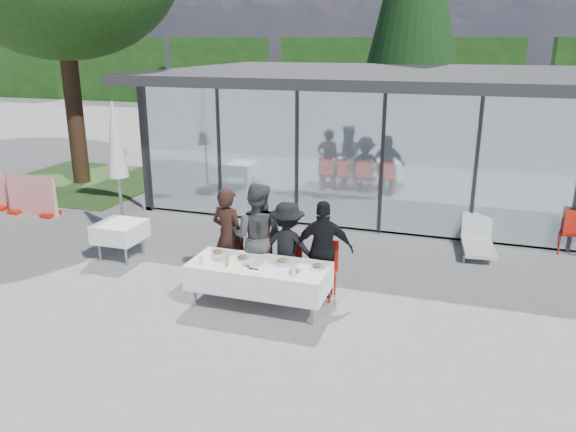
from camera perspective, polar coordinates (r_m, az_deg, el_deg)
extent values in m
plane|color=gray|center=(9.48, -1.17, -8.82)|extent=(90.00, 90.00, 0.00)
cube|color=gray|center=(16.56, 14.81, 2.33)|extent=(14.00, 8.00, 0.10)
cube|color=black|center=(20.09, 15.97, 9.33)|extent=(14.00, 0.20, 3.20)
cube|color=black|center=(17.98, -7.51, 8.96)|extent=(0.20, 8.00, 3.20)
cube|color=silver|center=(12.34, 14.01, 4.77)|extent=(13.60, 0.06, 3.10)
cube|color=#2D2D30|center=(15.66, 15.64, 13.59)|extent=(14.80, 8.80, 0.24)
cube|color=#262628|center=(14.50, -13.97, 6.60)|extent=(0.08, 0.10, 3.10)
cube|color=#262628|center=(13.58, -6.95, 6.27)|extent=(0.08, 0.10, 3.10)
cube|color=#262628|center=(12.88, 0.94, 5.80)|extent=(0.08, 0.10, 3.10)
cube|color=#262628|center=(12.45, 9.54, 5.15)|extent=(0.08, 0.10, 3.10)
cube|color=#262628|center=(12.31, 18.52, 4.36)|extent=(0.08, 0.10, 3.10)
cube|color=red|center=(15.35, 5.17, 3.23)|extent=(0.45, 0.45, 0.90)
cube|color=red|center=(15.58, 10.98, 3.18)|extent=(0.45, 0.45, 0.90)
cube|color=red|center=(15.00, 20.21, 1.86)|extent=(0.45, 0.45, 0.90)
cube|color=#153510|center=(48.79, -24.72, 13.51)|extent=(6.50, 2.00, 4.40)
cube|color=#153510|center=(43.80, -16.76, 14.07)|extent=(6.50, 2.00, 4.40)
cube|color=#153510|center=(39.81, -6.94, 14.39)|extent=(6.50, 2.00, 4.40)
cube|color=#153510|center=(37.14, 4.68, 14.25)|extent=(6.50, 2.00, 4.40)
cube|color=#153510|center=(36.07, 17.46, 13.45)|extent=(6.50, 2.00, 4.40)
cube|color=white|center=(9.15, -2.97, -6.11)|extent=(2.26, 0.96, 0.42)
cylinder|color=gray|center=(9.33, -9.52, -7.12)|extent=(0.06, 0.06, 0.71)
cylinder|color=gray|center=(8.64, 2.47, -8.95)|extent=(0.06, 0.06, 0.71)
cylinder|color=gray|center=(9.89, -7.64, -5.56)|extent=(0.06, 0.06, 0.71)
cylinder|color=gray|center=(9.25, 3.68, -7.12)|extent=(0.06, 0.06, 0.71)
imported|color=black|center=(9.94, -6.09, -2.10)|extent=(0.78, 0.78, 1.78)
cube|color=red|center=(10.06, -6.11, -4.53)|extent=(0.44, 0.44, 0.05)
cube|color=red|center=(10.14, -5.70, -2.82)|extent=(0.44, 0.04, 0.55)
cylinder|color=red|center=(10.07, -7.43, -6.00)|extent=(0.04, 0.04, 0.43)
cylinder|color=red|center=(9.93, -5.55, -6.28)|extent=(0.04, 0.04, 0.43)
cylinder|color=red|center=(10.37, -6.57, -5.26)|extent=(0.04, 0.04, 0.43)
cylinder|color=red|center=(10.23, -4.73, -5.52)|extent=(0.04, 0.04, 0.43)
imported|color=#464646|center=(9.71, -3.16, -2.09)|extent=(0.98, 0.98, 1.90)
cube|color=red|center=(9.85, -3.20, -4.92)|extent=(0.44, 0.44, 0.05)
cube|color=red|center=(9.94, -2.81, -3.17)|extent=(0.44, 0.04, 0.55)
cylinder|color=red|center=(9.86, -4.55, -6.43)|extent=(0.04, 0.04, 0.43)
cylinder|color=red|center=(9.73, -2.58, -6.71)|extent=(0.04, 0.04, 0.43)
cylinder|color=red|center=(10.16, -3.76, -5.66)|extent=(0.04, 0.04, 0.43)
cylinder|color=red|center=(10.04, -1.84, -5.92)|extent=(0.04, 0.04, 0.43)
imported|color=black|center=(9.58, -0.08, -3.25)|extent=(1.09, 1.09, 1.62)
cube|color=red|center=(9.68, -0.16, -5.32)|extent=(0.44, 0.44, 0.05)
cube|color=red|center=(9.76, 0.22, -3.53)|extent=(0.44, 0.04, 0.55)
cylinder|color=red|center=(9.67, -1.51, -6.86)|extent=(0.04, 0.04, 0.43)
cylinder|color=red|center=(9.56, 0.53, -7.14)|extent=(0.04, 0.04, 0.43)
cylinder|color=red|center=(9.98, -0.81, -6.06)|extent=(0.04, 0.04, 0.43)
cylinder|color=red|center=(9.88, 1.18, -6.32)|extent=(0.04, 0.04, 0.43)
imported|color=black|center=(9.40, 3.63, -3.45)|extent=(1.20, 1.20, 1.69)
cube|color=red|center=(9.51, 3.52, -5.78)|extent=(0.44, 0.44, 0.05)
cube|color=red|center=(9.60, 3.86, -3.96)|extent=(0.44, 0.04, 0.55)
cylinder|color=red|center=(9.49, 2.15, -7.36)|extent=(0.04, 0.04, 0.43)
cylinder|color=red|center=(9.41, 4.27, -7.63)|extent=(0.04, 0.04, 0.43)
cylinder|color=red|center=(9.81, 2.74, -6.52)|extent=(0.04, 0.04, 0.43)
cylinder|color=red|center=(9.73, 4.80, -6.78)|extent=(0.04, 0.04, 0.43)
cylinder|color=white|center=(9.57, -7.13, -3.74)|extent=(0.27, 0.27, 0.01)
ellipsoid|color=#B48648|center=(9.56, -7.14, -3.55)|extent=(0.15, 0.15, 0.05)
cylinder|color=white|center=(9.29, -4.59, -4.33)|extent=(0.27, 0.27, 0.01)
ellipsoid|color=#406225|center=(9.28, -4.59, -4.14)|extent=(0.15, 0.15, 0.05)
cylinder|color=white|center=(9.13, -0.56, -4.68)|extent=(0.27, 0.27, 0.01)
ellipsoid|color=#B48648|center=(9.11, -0.56, -4.48)|extent=(0.15, 0.15, 0.05)
cylinder|color=white|center=(8.92, 3.00, -5.23)|extent=(0.27, 0.27, 0.01)
ellipsoid|color=#406225|center=(8.91, 3.00, -5.03)|extent=(0.15, 0.15, 0.05)
cylinder|color=white|center=(8.74, 0.71, -5.70)|extent=(0.27, 0.27, 0.01)
ellipsoid|color=#406225|center=(8.73, 0.71, -5.50)|extent=(0.15, 0.15, 0.05)
cylinder|color=#85AB47|center=(9.07, -6.19, -4.43)|extent=(0.06, 0.06, 0.16)
cylinder|color=silver|center=(8.92, -3.76, -4.96)|extent=(0.07, 0.07, 0.10)
cylinder|color=silver|center=(8.61, 0.53, -5.78)|extent=(0.07, 0.07, 0.10)
cylinder|color=silver|center=(9.22, -8.74, -4.38)|extent=(0.07, 0.07, 0.10)
cube|color=black|center=(8.87, -3.49, -5.39)|extent=(0.14, 0.03, 0.01)
cube|color=white|center=(11.65, -16.69, -1.50)|extent=(0.86, 0.86, 0.36)
cylinder|color=gray|center=(11.66, -18.65, -2.72)|extent=(0.05, 0.05, 0.72)
cylinder|color=gray|center=(11.32, -16.21, -3.09)|extent=(0.05, 0.05, 0.72)
cylinder|color=gray|center=(12.12, -16.98, -1.81)|extent=(0.05, 0.05, 0.72)
cylinder|color=gray|center=(11.79, -14.59, -2.14)|extent=(0.05, 0.05, 0.72)
cube|color=red|center=(12.83, 26.67, -1.46)|extent=(0.54, 0.54, 0.05)
cube|color=red|center=(12.58, 27.16, -0.67)|extent=(0.44, 0.15, 0.55)
cylinder|color=red|center=(12.70, 25.83, -2.64)|extent=(0.04, 0.04, 0.43)
cylinder|color=red|center=(13.04, 25.65, -2.12)|extent=(0.04, 0.04, 0.43)
cylinder|color=red|center=(13.10, 27.21, -2.26)|extent=(0.04, 0.04, 0.43)
cube|color=black|center=(12.89, -16.31, -2.01)|extent=(0.50, 0.50, 0.12)
cylinder|color=gray|center=(12.54, -16.81, 3.56)|extent=(0.06, 0.06, 2.70)
cone|color=silver|center=(12.37, -17.15, 7.41)|extent=(0.44, 0.44, 1.59)
cube|color=red|center=(15.40, -24.57, 1.93)|extent=(1.40, 0.12, 1.00)
cube|color=red|center=(15.85, -25.71, 0.50)|extent=(0.30, 0.45, 0.10)
cube|color=red|center=(15.19, -22.97, 0.16)|extent=(0.30, 0.45, 0.10)
cube|color=red|center=(16.37, -26.87, 0.83)|extent=(0.30, 0.45, 0.10)
cube|color=silver|center=(12.10, 18.74, -2.92)|extent=(0.74, 1.36, 0.08)
cube|color=silver|center=(12.53, 18.60, -0.91)|extent=(0.63, 0.33, 0.54)
cylinder|color=silver|center=(11.61, 17.44, -4.22)|extent=(0.04, 0.04, 0.14)
cylinder|color=silver|center=(11.63, 19.90, -4.44)|extent=(0.04, 0.04, 0.14)
cylinder|color=silver|center=(12.65, 17.58, -2.46)|extent=(0.04, 0.04, 0.14)
cylinder|color=silver|center=(12.66, 19.84, -2.67)|extent=(0.04, 0.04, 0.14)
cylinder|color=#382316|center=(18.15, -20.87, 9.98)|extent=(0.50, 0.50, 4.40)
cylinder|color=#382316|center=(21.38, 11.95, 8.44)|extent=(0.44, 0.44, 2.00)
cube|color=#385926|center=(18.51, -20.15, 3.27)|extent=(5.00, 5.00, 0.02)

